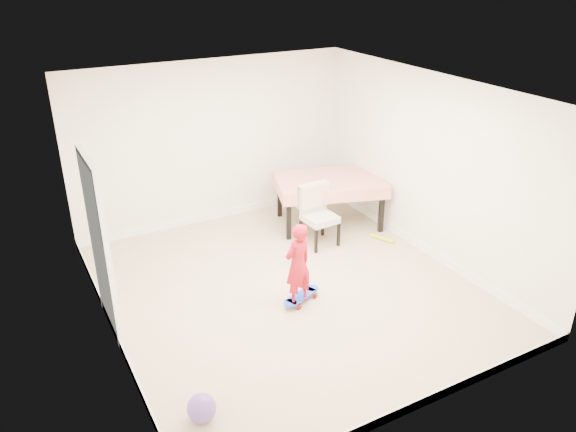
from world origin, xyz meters
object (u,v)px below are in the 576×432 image
dining_chair (320,216)px  balloon (202,408)px  dining_table (329,201)px  skateboard (301,298)px  child (298,267)px

dining_chair → balloon: size_ratio=3.30×
dining_table → skateboard: (-1.52, -1.76, -0.35)m
skateboard → child: 0.51m
skateboard → child: bearing=-173.7°
dining_table → child: 2.41m
dining_table → child: child is taller
dining_table → balloon: (-3.34, -3.04, -0.25)m
dining_chair → child: bearing=-134.3°
dining_chair → skateboard: (-1.01, -1.22, -0.42)m
dining_chair → dining_table: bearing=43.4°
dining_chair → balloon: bearing=-141.9°
skateboard → child: (-0.08, -0.04, 0.50)m
dining_chair → skateboard: bearing=-133.2°
dining_chair → child: size_ratio=0.85×
dining_table → skateboard: 2.35m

